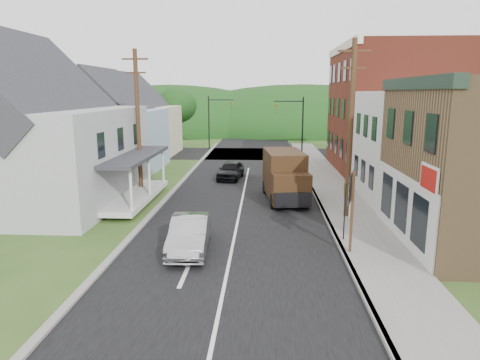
# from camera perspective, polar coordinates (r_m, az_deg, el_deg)

# --- Properties ---
(ground) EXTENTS (120.00, 120.00, 0.00)m
(ground) POSITION_cam_1_polar(r_m,az_deg,el_deg) (19.34, -0.79, -7.83)
(ground) COLOR #2D4719
(ground) RESTS_ON ground
(road) EXTENTS (9.00, 90.00, 0.02)m
(road) POSITION_cam_1_polar(r_m,az_deg,el_deg) (28.95, 0.58, -1.23)
(road) COLOR black
(road) RESTS_ON ground
(cross_road) EXTENTS (60.00, 9.00, 0.02)m
(cross_road) POSITION_cam_1_polar(r_m,az_deg,el_deg) (45.67, 1.57, 3.52)
(cross_road) COLOR black
(cross_road) RESTS_ON ground
(sidewalk_right) EXTENTS (2.80, 55.00, 0.15)m
(sidewalk_right) POSITION_cam_1_polar(r_m,az_deg,el_deg) (27.35, 12.84, -2.13)
(sidewalk_right) COLOR slate
(sidewalk_right) RESTS_ON ground
(curb_right) EXTENTS (0.20, 55.00, 0.15)m
(curb_right) POSITION_cam_1_polar(r_m,az_deg,el_deg) (27.15, 10.03, -2.12)
(curb_right) COLOR slate
(curb_right) RESTS_ON ground
(curb_left) EXTENTS (0.30, 55.00, 0.12)m
(curb_left) POSITION_cam_1_polar(r_m,az_deg,el_deg) (27.61, -9.30, -1.90)
(curb_left) COLOR slate
(curb_left) RESTS_ON ground
(storefront_white) EXTENTS (8.00, 7.00, 6.50)m
(storefront_white) POSITION_cam_1_polar(r_m,az_deg,el_deg) (27.76, 24.39, 3.99)
(storefront_white) COLOR silver
(storefront_white) RESTS_ON ground
(storefront_red) EXTENTS (8.00, 12.00, 10.00)m
(storefront_red) POSITION_cam_1_polar(r_m,az_deg,el_deg) (36.62, 19.31, 8.73)
(storefront_red) COLOR maroon
(storefront_red) RESTS_ON ground
(house_gray) EXTENTS (10.20, 12.24, 8.35)m
(house_gray) POSITION_cam_1_polar(r_m,az_deg,el_deg) (27.69, -25.62, 5.92)
(house_gray) COLOR #ADAFB3
(house_gray) RESTS_ON ground
(house_blue) EXTENTS (7.14, 8.16, 7.28)m
(house_blue) POSITION_cam_1_polar(r_m,az_deg,el_deg) (37.38, -16.11, 6.96)
(house_blue) COLOR #94A9CA
(house_blue) RESTS_ON ground
(house_cream) EXTENTS (7.14, 8.16, 7.28)m
(house_cream) POSITION_cam_1_polar(r_m,az_deg,el_deg) (46.09, -13.03, 7.92)
(house_cream) COLOR beige
(house_cream) RESTS_ON ground
(utility_pole_right) EXTENTS (1.60, 0.26, 9.00)m
(utility_pole_right) POSITION_cam_1_polar(r_m,az_deg,el_deg) (22.19, 14.51, 6.64)
(utility_pole_right) COLOR #472D19
(utility_pole_right) RESTS_ON ground
(utility_pole_left) EXTENTS (1.60, 0.26, 9.00)m
(utility_pole_left) POSITION_cam_1_polar(r_m,az_deg,el_deg) (27.38, -13.44, 7.57)
(utility_pole_left) COLOR #472D19
(utility_pole_left) RESTS_ON ground
(traffic_signal_right) EXTENTS (2.87, 0.20, 6.00)m
(traffic_signal_right) POSITION_cam_1_polar(r_m,az_deg,el_deg) (41.89, 7.40, 7.86)
(traffic_signal_right) COLOR black
(traffic_signal_right) RESTS_ON ground
(traffic_signal_left) EXTENTS (2.87, 0.20, 6.00)m
(traffic_signal_left) POSITION_cam_1_polar(r_m,az_deg,el_deg) (49.09, -3.37, 8.48)
(traffic_signal_left) COLOR black
(traffic_signal_left) RESTS_ON ground
(tree_left_b) EXTENTS (4.80, 4.80, 6.94)m
(tree_left_b) POSITION_cam_1_polar(r_m,az_deg,el_deg) (35.33, -28.24, 7.74)
(tree_left_b) COLOR #382616
(tree_left_b) RESTS_ON ground
(tree_left_c) EXTENTS (5.80, 5.80, 8.41)m
(tree_left_c) POSITION_cam_1_polar(r_m,az_deg,el_deg) (43.25, -25.16, 9.88)
(tree_left_c) COLOR #382616
(tree_left_c) RESTS_ON ground
(tree_left_d) EXTENTS (4.80, 4.80, 6.94)m
(tree_left_d) POSITION_cam_1_polar(r_m,az_deg,el_deg) (51.26, -8.49, 9.77)
(tree_left_d) COLOR #382616
(tree_left_d) RESTS_ON ground
(forested_ridge) EXTENTS (90.00, 30.00, 16.00)m
(forested_ridge) POSITION_cam_1_polar(r_m,az_deg,el_deg) (73.49, 2.21, 6.60)
(forested_ridge) COLOR #103711
(forested_ridge) RESTS_ON ground
(silver_sedan) EXTENTS (1.75, 4.37, 1.41)m
(silver_sedan) POSITION_cam_1_polar(r_m,az_deg,el_deg) (17.83, -6.71, -7.23)
(silver_sedan) COLOR #9F9EA3
(silver_sedan) RESTS_ON ground
(dark_sedan) EXTENTS (2.10, 4.10, 1.34)m
(dark_sedan) POSITION_cam_1_polar(r_m,az_deg,el_deg) (32.23, -1.25, 1.31)
(dark_sedan) COLOR black
(dark_sedan) RESTS_ON ground
(delivery_van) EXTENTS (2.73, 5.49, 2.95)m
(delivery_van) POSITION_cam_1_polar(r_m,az_deg,el_deg) (25.83, 6.03, 0.52)
(delivery_van) COLOR black
(delivery_van) RESTS_ON ground
(route_sign_cluster) EXTENTS (0.58, 1.82, 3.29)m
(route_sign_cluster) POSITION_cam_1_polar(r_m,az_deg,el_deg) (17.39, 14.64, -2.61)
(route_sign_cluster) COLOR #472D19
(route_sign_cluster) RESTS_ON sidewalk_right
(warning_sign) EXTENTS (0.16, 0.72, 2.63)m
(warning_sign) POSITION_cam_1_polar(r_m,az_deg,el_deg) (18.88, 13.78, -2.85)
(warning_sign) COLOR black
(warning_sign) RESTS_ON sidewalk_right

